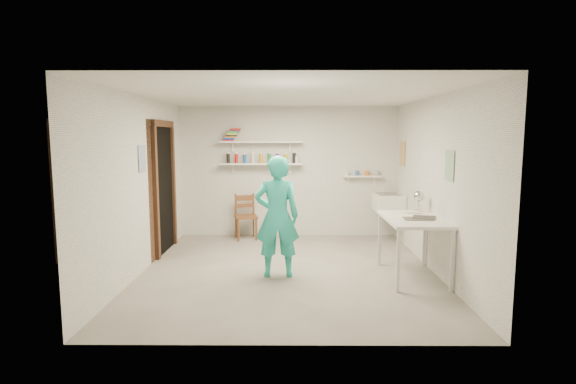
{
  "coord_description": "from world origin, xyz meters",
  "views": [
    {
      "loc": [
        0.04,
        -6.06,
        1.86
      ],
      "look_at": [
        0.0,
        0.4,
        1.05
      ],
      "focal_mm": 28.0,
      "sensor_mm": 36.0,
      "label": 1
    }
  ],
  "objects_px": {
    "belfast_sink": "(389,203)",
    "desk_lamp": "(419,196)",
    "man": "(277,217)",
    "wall_clock": "(278,194)",
    "wooden_chair": "(246,217)",
    "work_table": "(413,248)"
  },
  "relations": [
    {
      "from": "desk_lamp",
      "to": "belfast_sink",
      "type": "bearing_deg",
      "value": 93.33
    },
    {
      "from": "work_table",
      "to": "belfast_sink",
      "type": "bearing_deg",
      "value": 86.86
    },
    {
      "from": "belfast_sink",
      "to": "wall_clock",
      "type": "xyz_separation_m",
      "value": [
        -1.88,
        -1.72,
        0.37
      ]
    },
    {
      "from": "wooden_chair",
      "to": "desk_lamp",
      "type": "bearing_deg",
      "value": -47.35
    },
    {
      "from": "man",
      "to": "wall_clock",
      "type": "bearing_deg",
      "value": -97.14
    },
    {
      "from": "wall_clock",
      "to": "belfast_sink",
      "type": "bearing_deg",
      "value": 38.94
    },
    {
      "from": "belfast_sink",
      "to": "man",
      "type": "height_order",
      "value": "man"
    },
    {
      "from": "belfast_sink",
      "to": "desk_lamp",
      "type": "bearing_deg",
      "value": -86.67
    },
    {
      "from": "wall_clock",
      "to": "wooden_chair",
      "type": "xyz_separation_m",
      "value": [
        -0.64,
        1.92,
        -0.66
      ]
    },
    {
      "from": "wooden_chair",
      "to": "work_table",
      "type": "distance_m",
      "value": 3.27
    },
    {
      "from": "belfast_sink",
      "to": "wall_clock",
      "type": "distance_m",
      "value": 2.57
    },
    {
      "from": "belfast_sink",
      "to": "work_table",
      "type": "xyz_separation_m",
      "value": [
        -0.11,
        -2.0,
        -0.3
      ]
    },
    {
      "from": "belfast_sink",
      "to": "wooden_chair",
      "type": "distance_m",
      "value": 2.54
    },
    {
      "from": "work_table",
      "to": "wall_clock",
      "type": "bearing_deg",
      "value": 170.89
    },
    {
      "from": "wall_clock",
      "to": "wooden_chair",
      "type": "distance_m",
      "value": 2.13
    },
    {
      "from": "wall_clock",
      "to": "work_table",
      "type": "distance_m",
      "value": 1.91
    },
    {
      "from": "wall_clock",
      "to": "desk_lamp",
      "type": "xyz_separation_m",
      "value": [
        1.97,
        0.2,
        -0.05
      ]
    },
    {
      "from": "wooden_chair",
      "to": "work_table",
      "type": "xyz_separation_m",
      "value": [
        2.41,
        -2.21,
        -0.01
      ]
    },
    {
      "from": "man",
      "to": "wall_clock",
      "type": "xyz_separation_m",
      "value": [
        0.01,
        0.22,
        0.27
      ]
    },
    {
      "from": "belfast_sink",
      "to": "work_table",
      "type": "relative_size",
      "value": 0.5
    },
    {
      "from": "belfast_sink",
      "to": "man",
      "type": "xyz_separation_m",
      "value": [
        -1.89,
        -1.94,
        0.1
      ]
    },
    {
      "from": "wall_clock",
      "to": "desk_lamp",
      "type": "bearing_deg",
      "value": 2.18
    }
  ]
}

